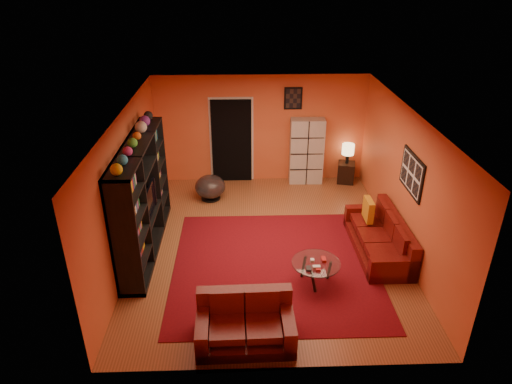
{
  "coord_description": "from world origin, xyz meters",
  "views": [
    {
      "loc": [
        -0.46,
        -7.39,
        4.86
      ],
      "look_at": [
        -0.21,
        0.1,
        1.08
      ],
      "focal_mm": 32.0,
      "sensor_mm": 36.0,
      "label": 1
    }
  ],
  "objects_px": {
    "coffee_table": "(316,265)",
    "side_table": "(346,172)",
    "storage_cabinet": "(307,151)",
    "table_lamp": "(348,150)",
    "tv": "(145,202)",
    "sofa": "(382,238)",
    "loveseat": "(245,322)",
    "entertainment_unit": "(142,198)",
    "bowl_chair": "(210,187)"
  },
  "relations": [
    {
      "from": "storage_cabinet",
      "to": "side_table",
      "type": "distance_m",
      "value": 1.14
    },
    {
      "from": "sofa",
      "to": "tv",
      "type": "bearing_deg",
      "value": 176.21
    },
    {
      "from": "coffee_table",
      "to": "bowl_chair",
      "type": "distance_m",
      "value": 3.69
    },
    {
      "from": "loveseat",
      "to": "bowl_chair",
      "type": "relative_size",
      "value": 2.01
    },
    {
      "from": "entertainment_unit",
      "to": "storage_cabinet",
      "type": "relative_size",
      "value": 1.87
    },
    {
      "from": "coffee_table",
      "to": "side_table",
      "type": "xyz_separation_m",
      "value": [
        1.35,
        3.95,
        -0.12
      ]
    },
    {
      "from": "tv",
      "to": "sofa",
      "type": "relative_size",
      "value": 0.47
    },
    {
      "from": "loveseat",
      "to": "coffee_table",
      "type": "bearing_deg",
      "value": -45.69
    },
    {
      "from": "storage_cabinet",
      "to": "entertainment_unit",
      "type": "bearing_deg",
      "value": -138.78
    },
    {
      "from": "table_lamp",
      "to": "entertainment_unit",
      "type": "bearing_deg",
      "value": -147.8
    },
    {
      "from": "sofa",
      "to": "storage_cabinet",
      "type": "bearing_deg",
      "value": 107.89
    },
    {
      "from": "entertainment_unit",
      "to": "table_lamp",
      "type": "bearing_deg",
      "value": 32.2
    },
    {
      "from": "coffee_table",
      "to": "table_lamp",
      "type": "bearing_deg",
      "value": 71.2
    },
    {
      "from": "entertainment_unit",
      "to": "coffee_table",
      "type": "height_order",
      "value": "entertainment_unit"
    },
    {
      "from": "loveseat",
      "to": "tv",
      "type": "bearing_deg",
      "value": 35.51
    },
    {
      "from": "side_table",
      "to": "loveseat",
      "type": "bearing_deg",
      "value": -116.15
    },
    {
      "from": "entertainment_unit",
      "to": "coffee_table",
      "type": "relative_size",
      "value": 3.7
    },
    {
      "from": "coffee_table",
      "to": "sofa",
      "type": "bearing_deg",
      "value": 33.39
    },
    {
      "from": "loveseat",
      "to": "side_table",
      "type": "height_order",
      "value": "loveseat"
    },
    {
      "from": "tv",
      "to": "table_lamp",
      "type": "bearing_deg",
      "value": -57.07
    },
    {
      "from": "tv",
      "to": "table_lamp",
      "type": "distance_m",
      "value": 5.15
    },
    {
      "from": "sofa",
      "to": "bowl_chair",
      "type": "bearing_deg",
      "value": 145.51
    },
    {
      "from": "entertainment_unit",
      "to": "coffee_table",
      "type": "xyz_separation_m",
      "value": [
        3.02,
        -1.2,
        -0.68
      ]
    },
    {
      "from": "sofa",
      "to": "storage_cabinet",
      "type": "xyz_separation_m",
      "value": [
        -1.03,
        3.09,
        0.51
      ]
    },
    {
      "from": "entertainment_unit",
      "to": "table_lamp",
      "type": "relative_size",
      "value": 6.15
    },
    {
      "from": "table_lamp",
      "to": "bowl_chair",
      "type": "bearing_deg",
      "value": -166.17
    },
    {
      "from": "sofa",
      "to": "loveseat",
      "type": "bearing_deg",
      "value": -141.02
    },
    {
      "from": "bowl_chair",
      "to": "table_lamp",
      "type": "relative_size",
      "value": 1.42
    },
    {
      "from": "entertainment_unit",
      "to": "bowl_chair",
      "type": "distance_m",
      "value": 2.35
    },
    {
      "from": "sofa",
      "to": "side_table",
      "type": "relative_size",
      "value": 4.04
    },
    {
      "from": "entertainment_unit",
      "to": "loveseat",
      "type": "bearing_deg",
      "value": -52.95
    },
    {
      "from": "tv",
      "to": "loveseat",
      "type": "height_order",
      "value": "tv"
    },
    {
      "from": "bowl_chair",
      "to": "table_lamp",
      "type": "xyz_separation_m",
      "value": [
        3.28,
        0.81,
        0.54
      ]
    },
    {
      "from": "coffee_table",
      "to": "side_table",
      "type": "distance_m",
      "value": 4.18
    },
    {
      "from": "tv",
      "to": "coffee_table",
      "type": "xyz_separation_m",
      "value": [
        2.97,
        -1.16,
        -0.63
      ]
    },
    {
      "from": "tv",
      "to": "loveseat",
      "type": "xyz_separation_m",
      "value": [
        1.78,
        -2.38,
        -0.71
      ]
    },
    {
      "from": "storage_cabinet",
      "to": "table_lamp",
      "type": "xyz_separation_m",
      "value": [
        0.99,
        -0.05,
        0.04
      ]
    },
    {
      "from": "sofa",
      "to": "loveseat",
      "type": "relative_size",
      "value": 1.45
    },
    {
      "from": "sofa",
      "to": "storage_cabinet",
      "type": "height_order",
      "value": "storage_cabinet"
    },
    {
      "from": "sofa",
      "to": "coffee_table",
      "type": "xyz_separation_m",
      "value": [
        -1.39,
        -0.91,
        0.08
      ]
    },
    {
      "from": "entertainment_unit",
      "to": "storage_cabinet",
      "type": "height_order",
      "value": "entertainment_unit"
    },
    {
      "from": "tv",
      "to": "entertainment_unit",
      "type": "bearing_deg",
      "value": 47.36
    },
    {
      "from": "sofa",
      "to": "bowl_chair",
      "type": "xyz_separation_m",
      "value": [
        -3.32,
        2.23,
        0.02
      ]
    },
    {
      "from": "tv",
      "to": "side_table",
      "type": "xyz_separation_m",
      "value": [
        4.32,
        2.8,
        -0.74
      ]
    },
    {
      "from": "table_lamp",
      "to": "coffee_table",
      "type": "bearing_deg",
      "value": -108.8
    },
    {
      "from": "loveseat",
      "to": "storage_cabinet",
      "type": "height_order",
      "value": "storage_cabinet"
    },
    {
      "from": "sofa",
      "to": "bowl_chair",
      "type": "distance_m",
      "value": 4.0
    },
    {
      "from": "tv",
      "to": "table_lamp",
      "type": "xyz_separation_m",
      "value": [
        4.32,
        2.8,
        -0.15
      ]
    },
    {
      "from": "loveseat",
      "to": "side_table",
      "type": "bearing_deg",
      "value": -27.45
    },
    {
      "from": "side_table",
      "to": "entertainment_unit",
      "type": "bearing_deg",
      "value": -147.8
    }
  ]
}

